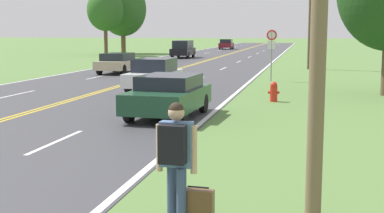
{
  "coord_description": "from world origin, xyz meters",
  "views": [
    {
      "loc": [
        9.3,
        -4.63,
        2.78
      ],
      "look_at": [
        6.54,
        8.06,
        0.93
      ],
      "focal_mm": 50.0,
      "sensor_mm": 36.0,
      "label": 1
    }
  ],
  "objects_px": {
    "car_maroon_sedan_distant": "(226,44)",
    "car_black_van_receding": "(183,49)",
    "fire_hydrant": "(274,92)",
    "tree_behind_sign": "(123,9)",
    "car_champagne_sedan_mid_far": "(118,63)",
    "suitcase": "(198,208)",
    "hitchhiker_person": "(176,151)",
    "traffic_sign": "(272,42)",
    "car_white_sedan_mid_near": "(154,74)",
    "tree_left_verge": "(105,10)",
    "car_dark_green_sedan_approaching": "(169,95)"
  },
  "relations": [
    {
      "from": "car_maroon_sedan_distant",
      "to": "car_black_van_receding",
      "type": "bearing_deg",
      "value": 177.92
    },
    {
      "from": "fire_hydrant",
      "to": "tree_behind_sign",
      "type": "xyz_separation_m",
      "value": [
        -20.96,
        41.48,
        4.99
      ]
    },
    {
      "from": "tree_behind_sign",
      "to": "car_champagne_sedan_mid_far",
      "type": "xyz_separation_m",
      "value": [
        10.06,
        -29.36,
        -4.67
      ]
    },
    {
      "from": "suitcase",
      "to": "car_maroon_sedan_distant",
      "type": "relative_size",
      "value": 0.14
    },
    {
      "from": "hitchhiker_person",
      "to": "car_black_van_receding",
      "type": "bearing_deg",
      "value": 16.59
    },
    {
      "from": "car_champagne_sedan_mid_far",
      "to": "car_maroon_sedan_distant",
      "type": "height_order",
      "value": "car_maroon_sedan_distant"
    },
    {
      "from": "traffic_sign",
      "to": "car_black_van_receding",
      "type": "bearing_deg",
      "value": 113.9
    },
    {
      "from": "hitchhiker_person",
      "to": "traffic_sign",
      "type": "distance_m",
      "value": 22.72
    },
    {
      "from": "fire_hydrant",
      "to": "traffic_sign",
      "type": "relative_size",
      "value": 0.28
    },
    {
      "from": "traffic_sign",
      "to": "car_white_sedan_mid_near",
      "type": "height_order",
      "value": "traffic_sign"
    },
    {
      "from": "car_champagne_sedan_mid_far",
      "to": "tree_left_verge",
      "type": "bearing_deg",
      "value": 24.38
    },
    {
      "from": "hitchhiker_person",
      "to": "suitcase",
      "type": "distance_m",
      "value": 0.89
    },
    {
      "from": "traffic_sign",
      "to": "car_champagne_sedan_mid_far",
      "type": "distance_m",
      "value": 10.86
    },
    {
      "from": "hitchhiker_person",
      "to": "car_black_van_receding",
      "type": "relative_size",
      "value": 0.37
    },
    {
      "from": "car_champagne_sedan_mid_far",
      "to": "car_dark_green_sedan_approaching",
      "type": "bearing_deg",
      "value": -153.64
    },
    {
      "from": "traffic_sign",
      "to": "car_champagne_sedan_mid_far",
      "type": "relative_size",
      "value": 0.67
    },
    {
      "from": "tree_behind_sign",
      "to": "car_black_van_receding",
      "type": "relative_size",
      "value": 1.78
    },
    {
      "from": "hitchhiker_person",
      "to": "tree_left_verge",
      "type": "xyz_separation_m",
      "value": [
        -20.57,
        49.95,
        3.97
      ]
    },
    {
      "from": "hitchhiker_person",
      "to": "suitcase",
      "type": "xyz_separation_m",
      "value": [
        0.32,
        0.06,
        -0.83
      ]
    },
    {
      "from": "car_dark_green_sedan_approaching",
      "to": "car_champagne_sedan_mid_far",
      "type": "relative_size",
      "value": 0.97
    },
    {
      "from": "suitcase",
      "to": "car_black_van_receding",
      "type": "relative_size",
      "value": 0.12
    },
    {
      "from": "tree_left_verge",
      "to": "car_maroon_sedan_distant",
      "type": "relative_size",
      "value": 1.78
    },
    {
      "from": "hitchhiker_person",
      "to": "car_champagne_sedan_mid_far",
      "type": "xyz_separation_m",
      "value": [
        -10.4,
        26.14,
        -0.38
      ]
    },
    {
      "from": "suitcase",
      "to": "car_dark_green_sedan_approaching",
      "type": "distance_m",
      "value": 9.85
    },
    {
      "from": "tree_behind_sign",
      "to": "car_maroon_sedan_distant",
      "type": "bearing_deg",
      "value": 61.42
    },
    {
      "from": "suitcase",
      "to": "fire_hydrant",
      "type": "relative_size",
      "value": 0.74
    },
    {
      "from": "tree_left_verge",
      "to": "car_maroon_sedan_distant",
      "type": "height_order",
      "value": "tree_left_verge"
    },
    {
      "from": "hitchhiker_person",
      "to": "car_white_sedan_mid_near",
      "type": "relative_size",
      "value": 0.43
    },
    {
      "from": "fire_hydrant",
      "to": "car_dark_green_sedan_approaching",
      "type": "height_order",
      "value": "car_dark_green_sedan_approaching"
    },
    {
      "from": "suitcase",
      "to": "fire_hydrant",
      "type": "height_order",
      "value": "fire_hydrant"
    },
    {
      "from": "car_champagne_sedan_mid_far",
      "to": "tree_behind_sign",
      "type": "bearing_deg",
      "value": 20.17
    },
    {
      "from": "fire_hydrant",
      "to": "car_dark_green_sedan_approaching",
      "type": "xyz_separation_m",
      "value": [
        -3.09,
        -4.55,
        0.32
      ]
    },
    {
      "from": "suitcase",
      "to": "tree_left_verge",
      "type": "relative_size",
      "value": 0.08
    },
    {
      "from": "tree_left_verge",
      "to": "tree_behind_sign",
      "type": "distance_m",
      "value": 5.56
    },
    {
      "from": "hitchhiker_person",
      "to": "fire_hydrant",
      "type": "height_order",
      "value": "hitchhiker_person"
    },
    {
      "from": "fire_hydrant",
      "to": "tree_left_verge",
      "type": "bearing_deg",
      "value": 120.38
    },
    {
      "from": "tree_behind_sign",
      "to": "car_maroon_sedan_distant",
      "type": "xyz_separation_m",
      "value": [
        9.99,
        18.33,
        -4.61
      ]
    },
    {
      "from": "traffic_sign",
      "to": "car_champagne_sedan_mid_far",
      "type": "xyz_separation_m",
      "value": [
        -10.2,
        3.45,
        -1.45
      ]
    },
    {
      "from": "car_dark_green_sedan_approaching",
      "to": "traffic_sign",
      "type": "bearing_deg",
      "value": 172.58
    },
    {
      "from": "hitchhiker_person",
      "to": "suitcase",
      "type": "height_order",
      "value": "hitchhiker_person"
    },
    {
      "from": "tree_behind_sign",
      "to": "hitchhiker_person",
      "type": "bearing_deg",
      "value": -69.76
    },
    {
      "from": "car_dark_green_sedan_approaching",
      "to": "car_maroon_sedan_distant",
      "type": "height_order",
      "value": "car_maroon_sedan_distant"
    },
    {
      "from": "tree_left_verge",
      "to": "car_champagne_sedan_mid_far",
      "type": "height_order",
      "value": "tree_left_verge"
    },
    {
      "from": "fire_hydrant",
      "to": "car_white_sedan_mid_near",
      "type": "relative_size",
      "value": 0.19
    },
    {
      "from": "car_maroon_sedan_distant",
      "to": "suitcase",
      "type": "bearing_deg",
      "value": -172.85
    },
    {
      "from": "hitchhiker_person",
      "to": "car_maroon_sedan_distant",
      "type": "xyz_separation_m",
      "value": [
        -10.47,
        73.84,
        -0.31
      ]
    },
    {
      "from": "car_black_van_receding",
      "to": "car_maroon_sedan_distant",
      "type": "distance_m",
      "value": 27.01
    },
    {
      "from": "car_dark_green_sedan_approaching",
      "to": "car_white_sedan_mid_near",
      "type": "relative_size",
      "value": 1.0
    },
    {
      "from": "car_black_van_receding",
      "to": "tree_left_verge",
      "type": "bearing_deg",
      "value": 70.23
    },
    {
      "from": "hitchhiker_person",
      "to": "car_maroon_sedan_distant",
      "type": "relative_size",
      "value": 0.43
    }
  ]
}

